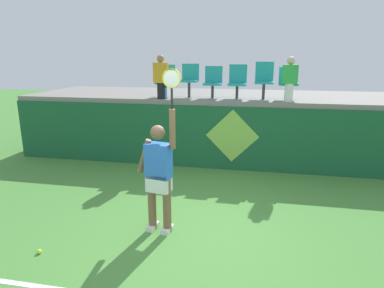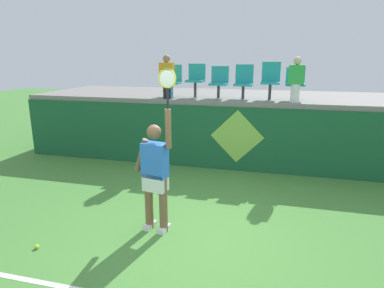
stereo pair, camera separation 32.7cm
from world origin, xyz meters
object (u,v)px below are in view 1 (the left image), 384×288
(water_bottle, at_px, (166,93))
(spectator_1, at_px, (290,79))
(tennis_player, at_px, (159,173))
(tennis_ball, at_px, (39,252))
(stadium_chair_0, at_px, (166,79))
(stadium_chair_3, at_px, (238,80))
(stadium_chair_5, at_px, (288,81))
(stadium_chair_4, at_px, (264,79))
(stadium_chair_1, at_px, (190,78))
(spectator_0, at_px, (161,76))
(stadium_chair_2, at_px, (213,81))

(water_bottle, height_order, spectator_1, spectator_1)
(tennis_player, xyz_separation_m, spectator_1, (2.11, 3.46, 1.22))
(tennis_ball, xyz_separation_m, stadium_chair_0, (0.54, 4.82, 2.07))
(stadium_chair_3, xyz_separation_m, stadium_chair_5, (1.21, -0.01, -0.01))
(tennis_ball, relative_size, stadium_chair_4, 0.07)
(stadium_chair_0, distance_m, stadium_chair_1, 0.63)
(stadium_chair_0, relative_size, stadium_chair_1, 0.97)
(tennis_ball, height_order, stadium_chair_3, stadium_chair_3)
(tennis_player, relative_size, stadium_chair_4, 2.83)
(tennis_player, distance_m, stadium_chair_0, 4.13)
(water_bottle, xyz_separation_m, stadium_chair_5, (2.95, 0.43, 0.30))
(stadium_chair_1, relative_size, stadium_chair_5, 1.09)
(water_bottle, bearing_deg, stadium_chair_0, 103.53)
(stadium_chair_5, bearing_deg, spectator_0, -171.73)
(stadium_chair_3, height_order, spectator_0, spectator_0)
(tennis_player, height_order, stadium_chair_5, tennis_player)
(water_bottle, distance_m, stadium_chair_0, 0.55)
(stadium_chair_0, height_order, stadium_chair_4, stadium_chair_4)
(spectator_1, bearing_deg, stadium_chair_2, 167.69)
(stadium_chair_1, distance_m, stadium_chair_3, 1.21)
(stadium_chair_5, xyz_separation_m, spectator_1, (0.00, -0.39, 0.09))
(stadium_chair_3, bearing_deg, stadium_chair_5, -0.49)
(tennis_player, bearing_deg, stadium_chair_5, 61.34)
(tennis_player, relative_size, stadium_chair_0, 3.11)
(stadium_chair_5, bearing_deg, stadium_chair_4, 178.98)
(stadium_chair_0, relative_size, stadium_chair_4, 0.91)
(stadium_chair_0, distance_m, stadium_chair_4, 2.48)
(tennis_player, relative_size, spectator_0, 2.39)
(stadium_chair_1, xyz_separation_m, stadium_chair_2, (0.60, 0.00, -0.05))
(stadium_chair_3, bearing_deg, spectator_1, -18.38)
(stadium_chair_5, bearing_deg, spectator_1, -90.00)
(water_bottle, bearing_deg, stadium_chair_2, 21.33)
(stadium_chair_4, height_order, stadium_chair_5, stadium_chair_4)
(spectator_0, bearing_deg, water_bottle, 5.93)
(tennis_player, bearing_deg, water_bottle, 103.79)
(stadium_chair_0, bearing_deg, tennis_player, -76.24)
(spectator_0, relative_size, spectator_1, 1.04)
(stadium_chair_0, xyz_separation_m, spectator_1, (3.05, -0.40, 0.09))
(stadium_chair_1, bearing_deg, water_bottle, -140.14)
(water_bottle, height_order, stadium_chair_1, stadium_chair_1)
(stadium_chair_0, distance_m, spectator_0, 0.46)
(stadium_chair_1, height_order, stadium_chair_4, stadium_chair_4)
(stadium_chair_1, distance_m, spectator_0, 0.77)
(stadium_chair_5, bearing_deg, stadium_chair_0, 179.86)
(tennis_player, xyz_separation_m, spectator_0, (-0.95, 3.41, 1.24))
(tennis_player, bearing_deg, spectator_1, 58.67)
(stadium_chair_4, xyz_separation_m, spectator_1, (0.57, -0.40, 0.03))
(tennis_player, bearing_deg, tennis_ball, -147.03)
(stadium_chair_2, xyz_separation_m, stadium_chair_4, (1.25, 0.00, 0.07))
(tennis_ball, distance_m, stadium_chair_3, 5.76)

